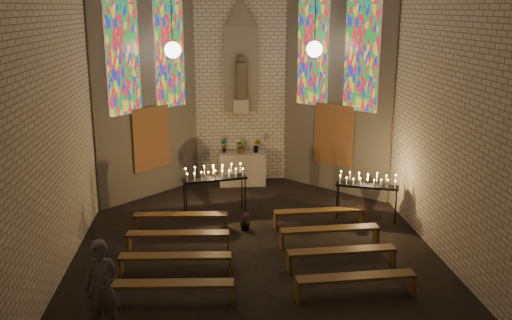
# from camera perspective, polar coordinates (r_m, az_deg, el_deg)

# --- Properties ---
(floor) EXTENTS (12.00, 12.00, 0.00)m
(floor) POSITION_cam_1_polar(r_m,az_deg,el_deg) (12.56, 0.10, -9.91)
(floor) COLOR black
(floor) RESTS_ON ground
(room) EXTENTS (8.22, 12.43, 7.00)m
(room) POSITION_cam_1_polar(r_m,az_deg,el_deg) (14.83, -0.99, 8.91)
(room) COLOR beige
(room) RESTS_ON ground
(altar) EXTENTS (1.40, 0.60, 1.00)m
(altar) POSITION_cam_1_polar(r_m,az_deg,el_deg) (17.50, -1.39, -0.88)
(altar) COLOR #C0B29D
(altar) RESTS_ON ground
(flower_vase_left) EXTENTS (0.25, 0.20, 0.42)m
(flower_vase_left) POSITION_cam_1_polar(r_m,az_deg,el_deg) (17.38, -3.23, 1.42)
(flower_vase_left) COLOR #4C723F
(flower_vase_left) RESTS_ON altar
(flower_vase_center) EXTENTS (0.49, 0.46, 0.44)m
(flower_vase_center) POSITION_cam_1_polar(r_m,az_deg,el_deg) (17.29, -1.47, 1.39)
(flower_vase_center) COLOR #4C723F
(flower_vase_center) RESTS_ON altar
(flower_vase_right) EXTENTS (0.28, 0.25, 0.42)m
(flower_vase_right) POSITION_cam_1_polar(r_m,az_deg,el_deg) (17.36, 0.07, 1.43)
(flower_vase_right) COLOR #4C723F
(flower_vase_right) RESTS_ON altar
(aisle_flower_pot) EXTENTS (0.25, 0.25, 0.44)m
(aisle_flower_pot) POSITION_cam_1_polar(r_m,az_deg,el_deg) (14.03, -1.11, -6.18)
(aisle_flower_pot) COLOR #4C723F
(aisle_flower_pot) RESTS_ON ground
(votive_stand_left) EXTENTS (1.73, 0.76, 1.23)m
(votive_stand_left) POSITION_cam_1_polar(r_m,az_deg,el_deg) (14.88, -4.18, -1.55)
(votive_stand_left) COLOR black
(votive_stand_left) RESTS_ON ground
(votive_stand_right) EXTENTS (1.60, 0.90, 1.15)m
(votive_stand_right) POSITION_cam_1_polar(r_m,az_deg,el_deg) (14.75, 11.07, -2.22)
(votive_stand_right) COLOR black
(votive_stand_right) RESTS_ON ground
(pew_left_0) EXTENTS (2.29, 0.45, 0.44)m
(pew_left_0) POSITION_cam_1_polar(r_m,az_deg,el_deg) (14.08, -7.54, -5.65)
(pew_left_0) COLOR brown
(pew_left_0) RESTS_ON ground
(pew_right_0) EXTENTS (2.29, 0.45, 0.44)m
(pew_right_0) POSITION_cam_1_polar(r_m,az_deg,el_deg) (14.31, 6.38, -5.27)
(pew_right_0) COLOR brown
(pew_right_0) RESTS_ON ground
(pew_left_1) EXTENTS (2.29, 0.45, 0.44)m
(pew_left_1) POSITION_cam_1_polar(r_m,az_deg,el_deg) (12.96, -7.78, -7.52)
(pew_left_1) COLOR brown
(pew_left_1) RESTS_ON ground
(pew_right_1) EXTENTS (2.29, 0.45, 0.44)m
(pew_right_1) POSITION_cam_1_polar(r_m,az_deg,el_deg) (13.21, 7.37, -7.06)
(pew_right_1) COLOR brown
(pew_right_1) RESTS_ON ground
(pew_left_2) EXTENTS (2.29, 0.45, 0.44)m
(pew_left_2) POSITION_cam_1_polar(r_m,az_deg,el_deg) (11.87, -8.07, -9.74)
(pew_left_2) COLOR brown
(pew_left_2) RESTS_ON ground
(pew_right_2) EXTENTS (2.29, 0.45, 0.44)m
(pew_right_2) POSITION_cam_1_polar(r_m,az_deg,el_deg) (12.14, 8.54, -9.17)
(pew_right_2) COLOR brown
(pew_right_2) RESTS_ON ground
(pew_left_3) EXTENTS (2.29, 0.45, 0.44)m
(pew_left_3) POSITION_cam_1_polar(r_m,az_deg,el_deg) (10.79, -8.43, -12.41)
(pew_left_3) COLOR brown
(pew_left_3) RESTS_ON ground
(pew_right_3) EXTENTS (2.29, 0.45, 0.44)m
(pew_right_3) POSITION_cam_1_polar(r_m,az_deg,el_deg) (11.09, 9.96, -11.68)
(pew_right_3) COLOR brown
(pew_right_3) RESTS_ON ground
(visitor) EXTENTS (0.61, 0.41, 1.67)m
(visitor) POSITION_cam_1_polar(r_m,az_deg,el_deg) (9.90, -15.11, -12.31)
(visitor) COLOR #565460
(visitor) RESTS_ON ground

